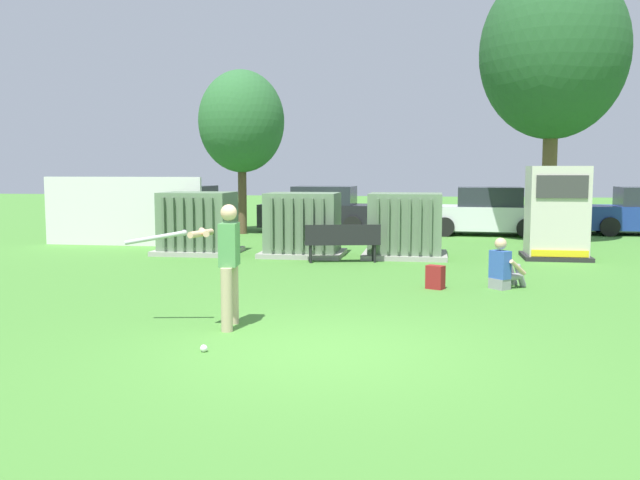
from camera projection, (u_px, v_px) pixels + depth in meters
ground_plane at (321, 350)px, 8.39m from camera, size 96.00×96.00×0.00m
fence_panel at (122, 211)px, 19.81m from camera, size 4.80×0.12×2.00m
transformer_west at (198, 224)px, 17.96m from camera, size 2.10×1.70×1.62m
transformer_mid_west at (303, 225)px, 17.48m from camera, size 2.10×1.70×1.62m
transformer_mid_east at (405, 226)px, 17.17m from camera, size 2.10×1.70×1.62m
generator_enclosure at (557, 213)px, 16.89m from camera, size 1.60×1.40×2.30m
park_bench at (343, 240)px, 16.24m from camera, size 1.84×0.79×0.92m
batter at (225, 259)px, 9.52m from camera, size 1.61×0.72×1.74m
sports_ball at (204, 348)px, 8.32m from camera, size 0.09×0.09×0.09m
seated_spectator at (504, 269)px, 12.72m from camera, size 0.75×0.73×0.96m
backpack at (436, 277)px, 12.70m from camera, size 0.38×0.35×0.44m
tree_left at (242, 122)px, 23.14m from camera, size 2.91×2.91×5.57m
tree_center_left at (553, 53)px, 20.07m from camera, size 4.29×4.29×8.21m
parked_car_leftmost at (181, 209)px, 24.98m from camera, size 4.30×2.13×1.62m
parked_car_left_of_center at (321, 211)px, 24.19m from camera, size 4.27×2.06×1.62m
parked_car_right_of_center at (486, 213)px, 23.04m from camera, size 4.26×2.05×1.62m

